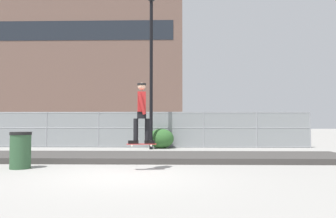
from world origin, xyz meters
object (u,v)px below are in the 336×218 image
skater (142,109)px  shrub_left (161,139)px  skateboard (141,144)px  street_lamp (151,53)px  trash_bin (20,150)px  parked_car_near (119,130)px

skater → shrub_left: 7.68m
shrub_left → skateboard: bearing=-91.4°
skater → street_lamp: 7.62m
skateboard → trash_bin: size_ratio=0.79×
skateboard → parked_car_near: 10.81m
skater → shrub_left: (0.18, 7.59, -1.17)m
shrub_left → trash_bin: size_ratio=1.23×
street_lamp → parked_car_near: (-2.16, 3.54, -3.83)m
skater → parked_car_near: skater is taller
skateboard → skater: 0.95m
skateboard → parked_car_near: bearing=103.0°
street_lamp → trash_bin: (-3.17, -6.71, -4.15)m
street_lamp → parked_car_near: 5.65m
street_lamp → trash_bin: size_ratio=7.40×
street_lamp → shrub_left: bearing=52.4°
skateboard → shrub_left: 7.60m
skater → parked_car_near: bearing=103.0°
skateboard → parked_car_near: (-2.44, 10.53, 0.13)m
shrub_left → skater: bearing=-91.4°
skater → street_lamp: (-0.28, 6.99, 3.01)m
skateboard → shrub_left: shrub_left is taller
skater → trash_bin: size_ratio=1.61×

